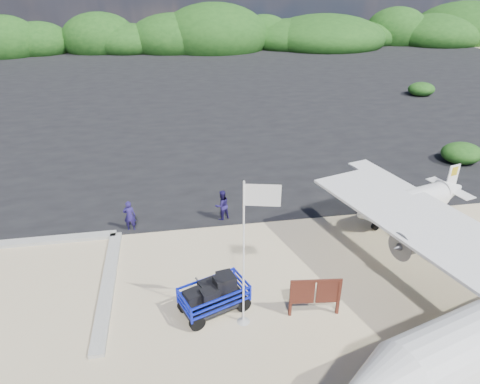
{
  "coord_description": "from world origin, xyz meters",
  "views": [
    {
      "loc": [
        -1.63,
        -11.98,
        10.79
      ],
      "look_at": [
        1.1,
        4.37,
        2.08
      ],
      "focal_mm": 32.0,
      "sensor_mm": 36.0,
      "label": 1
    }
  ],
  "objects": [
    {
      "name": "crew_a",
      "position": [
        -3.85,
        5.37,
        0.76
      ],
      "size": [
        0.57,
        0.4,
        1.51
      ],
      "primitive_type": "imported",
      "rotation": [
        0.0,
        0.0,
        3.08
      ],
      "color": "#1E1653",
      "rests_on": "ground"
    },
    {
      "name": "flagpole",
      "position": [
        0.28,
        -1.21,
        0.0
      ],
      "size": [
        1.15,
        0.68,
        5.4
      ],
      "primitive_type": null,
      "rotation": [
        0.0,
        0.0,
        -0.23
      ],
      "color": "white",
      "rests_on": "ground"
    },
    {
      "name": "signboard",
      "position": [
        2.77,
        -1.26,
        0.0
      ],
      "size": [
        1.89,
        0.39,
        1.55
      ],
      "primitive_type": null,
      "rotation": [
        0.0,
        0.0,
        -0.11
      ],
      "color": "#532317",
      "rests_on": "ground"
    },
    {
      "name": "crew_b",
      "position": [
        0.44,
        5.66,
        0.76
      ],
      "size": [
        0.91,
        0.83,
        1.52
      ],
      "primitive_type": "imported",
      "rotation": [
        0.0,
        0.0,
        3.57
      ],
      "color": "#1E1653",
      "rests_on": "ground"
    },
    {
      "name": "ground",
      "position": [
        0.0,
        0.0,
        0.0
      ],
      "size": [
        160.0,
        160.0,
        0.0
      ],
      "primitive_type": "plane",
      "color": "beige"
    },
    {
      "name": "aircraft_small",
      "position": [
        -10.5,
        36.06,
        0.0
      ],
      "size": [
        8.0,
        8.0,
        2.35
      ],
      "primitive_type": null,
      "rotation": [
        0.0,
        0.0,
        3.41
      ],
      "color": "#B2B2B2",
      "rests_on": "ground"
    },
    {
      "name": "vegetation_band",
      "position": [
        0.0,
        55.0,
        0.0
      ],
      "size": [
        124.0,
        8.0,
        4.4
      ],
      "primitive_type": null,
      "color": "#B2B2B2",
      "rests_on": "ground"
    },
    {
      "name": "baggage_cart",
      "position": [
        -0.63,
        -0.51,
        0.0
      ],
      "size": [
        2.86,
        2.24,
        1.26
      ],
      "primitive_type": null,
      "rotation": [
        0.0,
        0.0,
        0.36
      ],
      "color": "#0D1DD0",
      "rests_on": "ground"
    },
    {
      "name": "aircraft_large",
      "position": [
        18.77,
        26.0,
        0.0
      ],
      "size": [
        21.94,
        21.94,
        5.3
      ],
      "primitive_type": null,
      "rotation": [
        0.0,
        0.0,
        3.43
      ],
      "color": "#B2B2B2",
      "rests_on": "ground"
    },
    {
      "name": "asphalt_apron",
      "position": [
        0.0,
        30.0,
        0.0
      ],
      "size": [
        90.0,
        50.0,
        0.04
      ],
      "primitive_type": null,
      "color": "#B2B2B2",
      "rests_on": "ground"
    }
  ]
}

